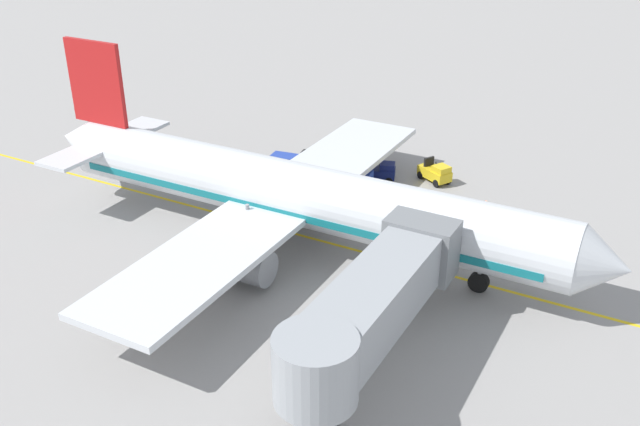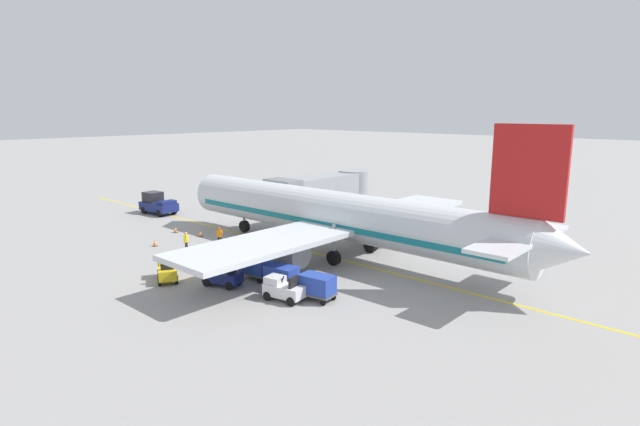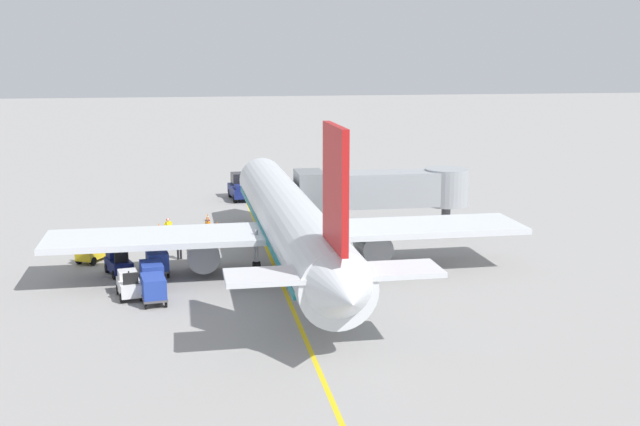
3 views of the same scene
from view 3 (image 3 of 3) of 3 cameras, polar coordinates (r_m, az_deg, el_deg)
ground_plane at (r=52.63m, az=-3.40°, el=-3.66°), size 400.00×400.00×0.00m
gate_lead_in_line at (r=52.63m, az=-3.40°, el=-3.65°), size 0.24×80.00×0.01m
parked_airliner at (r=50.39m, az=-2.23°, el=-0.60°), size 30.05×37.23×10.63m
jet_bridge at (r=60.68m, az=4.52°, el=1.71°), size 13.45×3.50×4.98m
pushback_tractor at (r=75.55m, az=-5.63°, el=1.83°), size 2.61×4.59×2.40m
baggage_tug_lead at (r=46.65m, az=-13.57°, el=-5.06°), size 1.70×2.68×1.62m
baggage_tug_trailing at (r=55.11m, az=-15.94°, el=-2.63°), size 2.26×2.77×1.62m
baggage_tug_spare at (r=51.44m, az=-14.31°, el=-3.54°), size 1.98×2.76×1.62m
baggage_cart_front at (r=50.65m, az=-11.64°, el=-3.38°), size 1.60×2.97×1.58m
baggage_cart_second_in_train at (r=47.88m, az=-12.02°, el=-4.26°), size 1.60×2.97×1.58m
baggage_cart_third_in_train at (r=45.05m, az=-11.89°, el=-5.26°), size 1.60×2.97×1.58m
ground_crew_wing_walker at (r=59.15m, az=-8.07°, el=-1.10°), size 0.42×0.68×1.69m
ground_crew_loader at (r=54.24m, az=-10.10°, el=-2.32°), size 0.70×0.37×1.69m
ground_crew_marshaller at (r=59.70m, az=-10.87°, el=-1.07°), size 0.65×0.48×1.69m
safety_cone_nose_left at (r=63.38m, az=-11.52°, el=-0.98°), size 0.36×0.36×0.59m
safety_cone_nose_right at (r=63.27m, az=-7.42°, el=-0.86°), size 0.36×0.36×0.59m
safety_cone_wing_tip at (r=66.35m, az=-8.10°, el=-0.30°), size 0.36×0.36×0.59m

